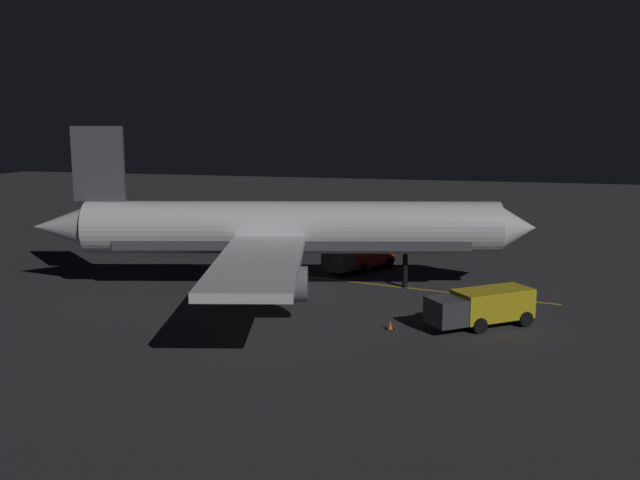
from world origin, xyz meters
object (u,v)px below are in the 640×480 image
(airliner, at_px, (284,230))
(traffic_cone_near_left, at_px, (432,310))
(ground_crew_worker, at_px, (456,306))
(catering_truck, at_px, (361,256))
(traffic_cone_near_right, at_px, (390,325))
(baggage_truck, at_px, (483,307))
(traffic_cone_under_wing, at_px, (368,267))

(airliner, distance_m, traffic_cone_near_left, 12.45)
(ground_crew_worker, xyz_separation_m, traffic_cone_near_left, (-0.94, -1.45, -0.64))
(catering_truck, bearing_deg, airliner, -32.03)
(ground_crew_worker, xyz_separation_m, traffic_cone_near_right, (2.90, -3.49, -0.64))
(ground_crew_worker, bearing_deg, baggage_truck, 58.78)
(catering_truck, bearing_deg, ground_crew_worker, 33.93)
(airliner, height_order, traffic_cone_near_left, airliner)
(traffic_cone_near_left, relative_size, traffic_cone_under_wing, 1.00)
(catering_truck, xyz_separation_m, traffic_cone_under_wing, (-0.35, 0.57, -0.91))
(baggage_truck, bearing_deg, airliner, -114.62)
(traffic_cone_near_right, relative_size, traffic_cone_under_wing, 1.00)
(catering_truck, relative_size, traffic_cone_near_right, 11.92)
(airliner, relative_size, catering_truck, 5.44)
(catering_truck, height_order, traffic_cone_near_right, catering_truck)
(ground_crew_worker, distance_m, traffic_cone_near_left, 1.84)
(traffic_cone_near_left, height_order, traffic_cone_under_wing, same)
(baggage_truck, height_order, catering_truck, same)
(catering_truck, distance_m, traffic_cone_near_right, 15.80)
(traffic_cone_near_right, height_order, traffic_cone_under_wing, same)
(baggage_truck, relative_size, catering_truck, 0.96)
(traffic_cone_near_left, bearing_deg, catering_truck, -149.04)
(catering_truck, xyz_separation_m, ground_crew_worker, (12.16, 8.18, -0.27))
(ground_crew_worker, bearing_deg, traffic_cone_under_wing, -148.66)
(airliner, relative_size, traffic_cone_near_left, 64.88)
(traffic_cone_near_left, distance_m, traffic_cone_near_right, 4.34)
(airliner, xyz_separation_m, ground_crew_worker, (5.44, 12.38, -3.23))
(traffic_cone_near_left, relative_size, traffic_cone_near_right, 1.00)
(ground_crew_worker, xyz_separation_m, traffic_cone_under_wing, (-12.50, -7.61, -0.64))
(airliner, relative_size, traffic_cone_under_wing, 64.88)
(airliner, relative_size, baggage_truck, 5.68)
(ground_crew_worker, height_order, traffic_cone_near_right, ground_crew_worker)
(ground_crew_worker, distance_m, traffic_cone_near_right, 4.58)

